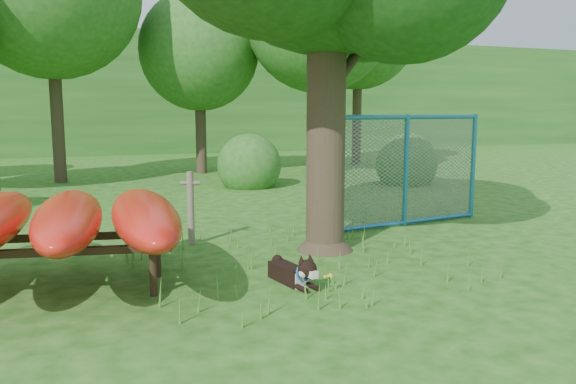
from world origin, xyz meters
name	(u,v)px	position (x,y,z in m)	size (l,w,h in m)	color
ground	(308,287)	(0.00, 0.00, 0.00)	(80.00, 80.00, 0.00)	#1C5010
wooden_post	(191,206)	(-0.88, 2.70, 0.62)	(0.32, 0.16, 1.18)	#655B4C
kayak_rack	(29,220)	(-3.10, 1.00, 0.87)	(3.57, 3.83, 1.13)	black
husky_dog	(295,273)	(-0.11, 0.15, 0.16)	(0.39, 1.00, 0.45)	black
fence_section	(406,171)	(3.14, 2.80, 1.03)	(3.51, 0.56, 3.43)	teal
wildflower_clump	(329,277)	(0.16, -0.25, 0.18)	(0.10, 0.09, 0.22)	#49812A
bg_tree_c	(199,51)	(1.50, 13.00, 4.11)	(4.00, 4.00, 6.12)	#32271B
bg_tree_d	(319,18)	(5.00, 11.00, 5.08)	(4.80, 4.80, 7.50)	#32271B
bg_tree_e	(358,30)	(8.00, 14.00, 5.23)	(4.60, 4.60, 7.55)	#32271B
shrub_right	(406,184)	(6.50, 8.00, 0.00)	(1.80, 1.80, 1.80)	#245D1E
shrub_mid	(249,187)	(2.00, 9.00, 0.00)	(1.80, 1.80, 1.80)	#245D1E
wooded_hillside	(119,96)	(0.00, 28.00, 3.00)	(80.00, 12.00, 6.00)	#245D1E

